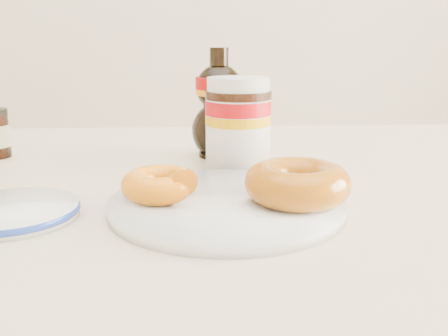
{
  "coord_description": "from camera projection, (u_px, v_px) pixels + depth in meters",
  "views": [
    {
      "loc": [
        0.01,
        -0.52,
        0.93
      ],
      "look_at": [
        0.05,
        0.05,
        0.79
      ],
      "focal_mm": 40.0,
      "sensor_mm": 36.0,
      "label": 1
    }
  ],
  "objects": [
    {
      "name": "syrup_bottle",
      "position": [
        219.0,
        103.0,
        0.79
      ],
      "size": [
        0.09,
        0.08,
        0.17
      ],
      "primitive_type": null,
      "rotation": [
        0.0,
        0.0,
        -0.04
      ],
      "color": "black",
      "rests_on": "dining_table"
    },
    {
      "name": "plate",
      "position": [
        227.0,
        204.0,
        0.55
      ],
      "size": [
        0.26,
        0.26,
        0.01
      ],
      "color": "white",
      "rests_on": "dining_table"
    },
    {
      "name": "nutella_jar",
      "position": [
        238.0,
        120.0,
        0.71
      ],
      "size": [
        0.09,
        0.09,
        0.13
      ],
      "rotation": [
        0.0,
        0.0,
        -0.16
      ],
      "color": "white",
      "rests_on": "dining_table"
    },
    {
      "name": "donut_whole",
      "position": [
        297.0,
        183.0,
        0.54
      ],
      "size": [
        0.14,
        0.14,
        0.04
      ],
      "primitive_type": "torus",
      "rotation": [
        0.0,
        0.0,
        -0.26
      ],
      "color": "#994609",
      "rests_on": "plate"
    },
    {
      "name": "dining_table",
      "position": [
        188.0,
        246.0,
        0.66
      ],
      "size": [
        1.4,
        0.9,
        0.75
      ],
      "color": "beige",
      "rests_on": "ground"
    },
    {
      "name": "donut_bitten",
      "position": [
        160.0,
        184.0,
        0.55
      ],
      "size": [
        0.11,
        0.11,
        0.03
      ],
      "primitive_type": "torus",
      "rotation": [
        0.0,
        0.0,
        0.28
      ],
      "color": "#D3600C",
      "rests_on": "plate"
    },
    {
      "name": "blue_rim_saucer",
      "position": [
        12.0,
        211.0,
        0.53
      ],
      "size": [
        0.14,
        0.14,
        0.01
      ],
      "color": "white",
      "rests_on": "dining_table"
    }
  ]
}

